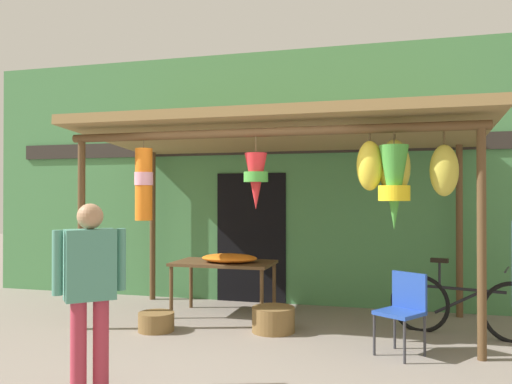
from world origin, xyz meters
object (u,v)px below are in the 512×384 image
flower_heap_on_table (230,258)px  parked_bicycle (465,307)px  vendor_in_orange (90,282)px  display_table (224,267)px  folding_chair (404,306)px  wicker_basket_spare (273,319)px  wicker_basket_by_table (156,322)px

flower_heap_on_table → parked_bicycle: size_ratio=0.45×
parked_bicycle → vendor_in_orange: vendor_in_orange is taller
display_table → vendor_in_orange: vendor_in_orange is taller
display_table → folding_chair: (2.37, -1.18, -0.17)m
folding_chair → wicker_basket_spare: size_ratio=1.62×
wicker_basket_spare → parked_bicycle: bearing=10.2°
folding_chair → wicker_basket_by_table: (-2.90, 0.18, -0.39)m
display_table → wicker_basket_spare: 1.20m
folding_chair → wicker_basket_spare: 1.64m
display_table → parked_bicycle: (3.07, -0.27, -0.32)m
folding_chair → wicker_basket_by_table: 2.93m
wicker_basket_by_table → wicker_basket_spare: size_ratio=0.84×
parked_bicycle → display_table: bearing=175.0°
folding_chair → wicker_basket_spare: folding_chair is taller
display_table → wicker_basket_by_table: display_table is taller
folding_chair → vendor_in_orange: bearing=-144.5°
flower_heap_on_table → wicker_basket_spare: size_ratio=1.48×
wicker_basket_spare → vendor_in_orange: size_ratio=0.33×
display_table → flower_heap_on_table: flower_heap_on_table is taller
wicker_basket_spare → folding_chair: bearing=-18.8°
flower_heap_on_table → vendor_in_orange: (-0.27, -2.91, 0.13)m
flower_heap_on_table → vendor_in_orange: bearing=-95.4°
flower_heap_on_table → parked_bicycle: 2.99m
parked_bicycle → vendor_in_orange: 4.25m
wicker_basket_spare → vendor_in_orange: 2.65m
folding_chair → parked_bicycle: parked_bicycle is taller
vendor_in_orange → parked_bicycle: bearing=40.0°
folding_chair → wicker_basket_spare: (-1.51, 0.51, -0.35)m
parked_bicycle → wicker_basket_by_table: bearing=-168.5°
parked_bicycle → folding_chair: bearing=-127.5°
display_table → folding_chair: folding_chair is taller
vendor_in_orange → wicker_basket_by_table: bearing=100.6°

